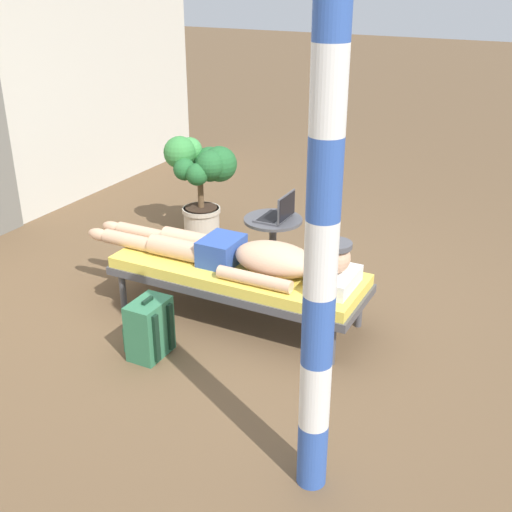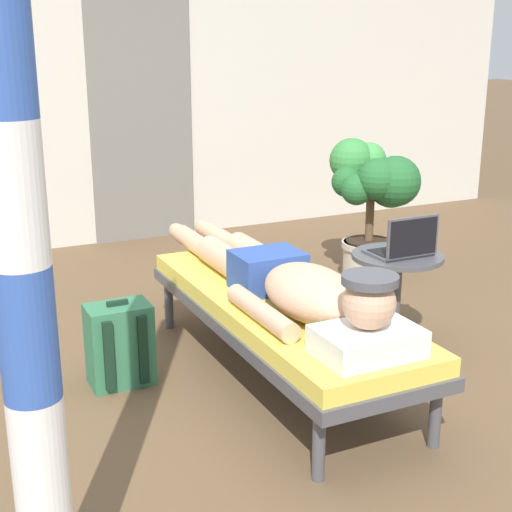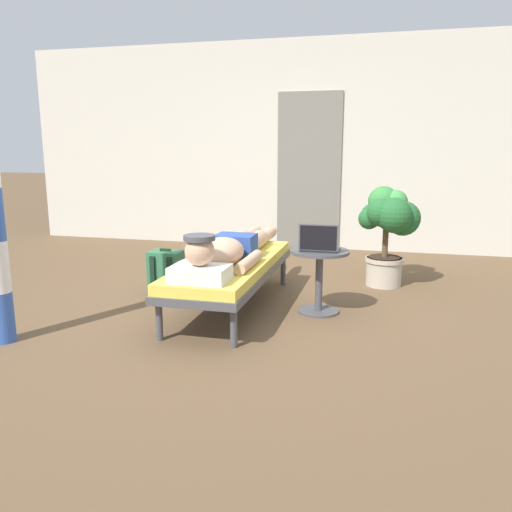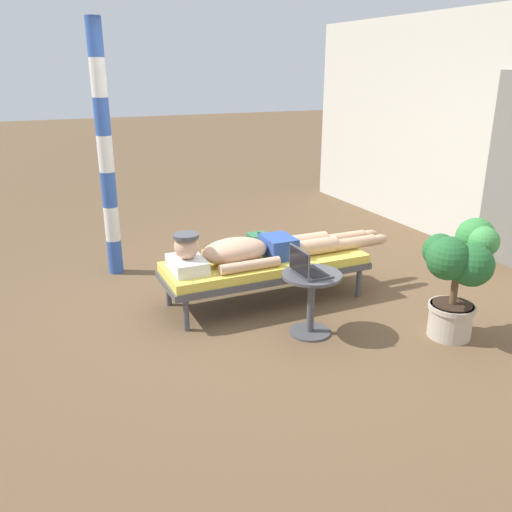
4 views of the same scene
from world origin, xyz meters
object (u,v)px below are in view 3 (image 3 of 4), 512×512
at_px(lounge_chair, 231,268).
at_px(backpack, 166,273).
at_px(laptop, 319,244).
at_px(person_reclining, 229,249).
at_px(potted_plant, 389,224).
at_px(side_table, 319,270).

distance_m(lounge_chair, backpack, 0.79).
bearing_deg(laptop, person_reclining, -173.55).
relative_size(lounge_chair, person_reclining, 0.87).
bearing_deg(backpack, person_reclining, -26.03).
height_order(laptop, potted_plant, potted_plant).
bearing_deg(person_reclining, potted_plant, 41.72).
bearing_deg(side_table, backpack, 171.46).
xyz_separation_m(lounge_chair, backpack, (-0.72, 0.28, -0.15)).
relative_size(backpack, potted_plant, 0.44).
distance_m(person_reclining, potted_plant, 1.69).
bearing_deg(backpack, laptop, -10.51).
bearing_deg(laptop, backpack, 169.49).
distance_m(lounge_chair, side_table, 0.73).
distance_m(side_table, potted_plant, 1.15).
height_order(side_table, backpack, side_table).
relative_size(person_reclining, backpack, 5.12).
bearing_deg(side_table, potted_plant, 61.78).
distance_m(person_reclining, backpack, 0.86).
relative_size(lounge_chair, side_table, 3.63).
xyz_separation_m(lounge_chair, person_reclining, (0.00, -0.07, 0.17)).
bearing_deg(potted_plant, person_reclining, -138.28).
bearing_deg(potted_plant, laptop, -117.03).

